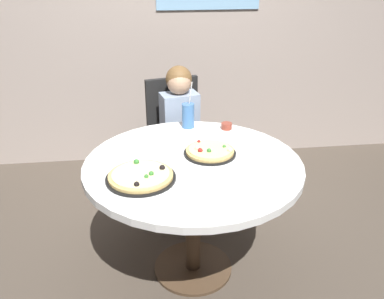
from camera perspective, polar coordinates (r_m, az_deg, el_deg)
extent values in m
plane|color=#4C4238|center=(2.66, 0.14, -16.24)|extent=(8.00, 8.00, 0.00)
cylinder|color=white|center=(2.24, 0.16, -2.17)|extent=(1.19, 1.19, 0.04)
cylinder|color=#4C3826|center=(2.43, 0.15, -9.81)|extent=(0.09, 0.09, 0.69)
cylinder|color=#4C3826|center=(2.65, 0.14, -16.08)|extent=(0.48, 0.48, 0.02)
cube|color=black|center=(3.08, -1.71, -0.24)|extent=(0.48, 0.48, 0.04)
cube|color=black|center=(3.14, -2.79, 5.40)|extent=(0.40, 0.12, 0.52)
cylinder|color=black|center=(3.00, -3.76, -5.91)|extent=(0.04, 0.04, 0.41)
cylinder|color=black|center=(3.10, 2.32, -4.83)|extent=(0.04, 0.04, 0.41)
cylinder|color=black|center=(3.29, -5.40, -2.98)|extent=(0.04, 0.04, 0.41)
cylinder|color=black|center=(3.37, 0.20, -2.07)|extent=(0.04, 0.04, 0.41)
cube|color=#3F4766|center=(3.04, -0.81, -4.97)|extent=(0.30, 0.36, 0.45)
cube|color=#8C9EB7|center=(2.97, -1.74, 3.77)|extent=(0.29, 0.21, 0.44)
sphere|color=tan|center=(2.87, -1.82, 9.35)|extent=(0.17, 0.17, 0.17)
sphere|color=brown|center=(2.88, -1.94, 9.83)|extent=(0.18, 0.18, 0.18)
cylinder|color=black|center=(2.07, -7.16, -4.00)|extent=(0.35, 0.35, 0.01)
cylinder|color=#D8B266|center=(2.06, -7.18, -3.66)|extent=(0.33, 0.33, 0.02)
cylinder|color=beige|center=(2.06, -7.19, -3.39)|extent=(0.29, 0.29, 0.01)
sphere|color=black|center=(2.09, -4.18, -2.54)|extent=(0.03, 0.03, 0.03)
sphere|color=black|center=(1.95, -7.74, -4.84)|extent=(0.03, 0.03, 0.03)
sphere|color=#387F33|center=(2.02, -6.40, -3.76)|extent=(0.02, 0.02, 0.02)
sphere|color=#387F33|center=(2.04, -5.71, -3.36)|extent=(0.03, 0.03, 0.03)
sphere|color=#387F33|center=(2.16, -7.77, -1.73)|extent=(0.03, 0.03, 0.03)
cylinder|color=black|center=(2.31, 2.51, -0.51)|extent=(0.30, 0.30, 0.01)
cylinder|color=#D8B266|center=(2.30, 2.52, -0.20)|extent=(0.27, 0.27, 0.02)
cylinder|color=beige|center=(2.30, 2.52, 0.04)|extent=(0.24, 0.24, 0.01)
sphere|color=#387F33|center=(2.26, 2.41, -0.15)|extent=(0.03, 0.03, 0.03)
sphere|color=beige|center=(2.27, 2.65, -0.14)|extent=(0.02, 0.02, 0.02)
sphere|color=#B2231E|center=(2.26, 1.16, -0.13)|extent=(0.03, 0.03, 0.03)
sphere|color=#387F33|center=(2.32, 4.52, 0.43)|extent=(0.02, 0.02, 0.02)
sphere|color=beige|center=(2.28, 5.35, -0.05)|extent=(0.03, 0.03, 0.03)
sphere|color=beige|center=(2.29, 0.74, 0.21)|extent=(0.03, 0.03, 0.03)
sphere|color=#B2231E|center=(2.38, 0.96, 1.14)|extent=(0.02, 0.02, 0.02)
cylinder|color=#3F72B2|center=(2.65, -0.55, 4.74)|extent=(0.08, 0.08, 0.16)
cylinder|color=white|center=(2.61, -0.29, 7.18)|extent=(0.03, 0.03, 0.22)
cylinder|color=brown|center=(2.65, 4.85, 3.29)|extent=(0.07, 0.07, 0.04)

